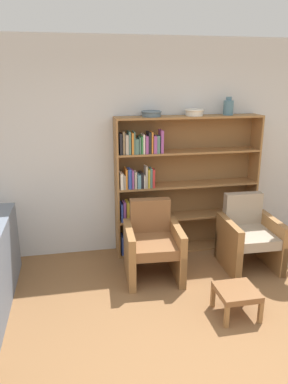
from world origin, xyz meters
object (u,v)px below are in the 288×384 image
bowl_copper (151,113)px  armchair_cushioned (249,236)px  bowl_terracotta (194,112)px  footstool (237,294)px  bookshelf (173,185)px  armchair_leather (153,244)px  vase_tall (228,107)px

bowl_copper → armchair_cushioned: (1.10, -0.63, -1.45)m
bowl_terracotta → footstool: bearing=-91.0°
bookshelf → armchair_leather: 0.92m
bookshelf → armchair_cushioned: bookshelf is taller
vase_tall → armchair_leather: bearing=-150.6°
bowl_copper → vase_tall: (1.00, 0.00, 0.06)m
bookshelf → armchair_leather: size_ratio=2.16×
armchair_leather → footstool: bearing=128.0°
footstool → bowl_copper: bearing=108.4°
bowl_terracotta → armchair_cushioned: bowl_terracotta is taller
bookshelf → armchair_leather: (-0.41, -0.65, -0.51)m
bowl_copper → armchair_leather: 1.58m
vase_tall → footstool: vase_tall is taller
bookshelf → armchair_leather: bookshelf is taller
bookshelf → bowl_terracotta: bowl_terracotta is taller
armchair_leather → armchair_cushioned: bearing=-176.3°
armchair_leather → armchair_cushioned: 1.21m
bookshelf → bowl_terracotta: 0.98m
bookshelf → armchair_cushioned: bearing=-38.8°
vase_tall → armchair_leather: size_ratio=0.26×
bowl_copper → footstool: bearing=-71.6°
bookshelf → footstool: 1.73m
armchair_leather → armchair_cushioned: same height
bookshelf → bowl_copper: bowl_copper is taller
armchair_cushioned → bowl_copper: bearing=-28.3°
armchair_leather → armchair_cushioned: (1.21, 0.00, 0.00)m
bowl_terracotta → vase_tall: bearing=0.0°
armchair_leather → footstool: (0.64, -0.93, -0.16)m
vase_tall → armchair_cushioned: 1.64m
bowl_terracotta → footstool: bowl_terracotta is taller
vase_tall → footstool: bearing=-107.0°
bowl_terracotta → vase_tall: 0.45m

